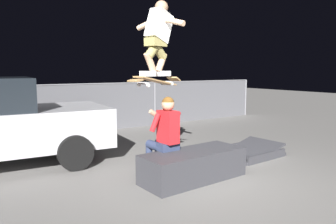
{
  "coord_description": "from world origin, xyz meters",
  "views": [
    {
      "loc": [
        -3.2,
        -3.72,
        1.69
      ],
      "look_at": [
        -0.46,
        0.36,
        1.05
      ],
      "focal_mm": 34.67,
      "sensor_mm": 36.0,
      "label": 1
    }
  ],
  "objects_px": {
    "ledge_box_main": "(193,165)",
    "skateboard": "(156,81)",
    "skater_airborne": "(158,35)",
    "kicker_ramp": "(249,153)",
    "person_sitting_on_ledge": "(164,133)"
  },
  "relations": [
    {
      "from": "person_sitting_on_ledge",
      "to": "kicker_ramp",
      "type": "bearing_deg",
      "value": 3.16
    },
    {
      "from": "kicker_ramp",
      "to": "ledge_box_main",
      "type": "bearing_deg",
      "value": -164.84
    },
    {
      "from": "skateboard",
      "to": "skater_airborne",
      "type": "bearing_deg",
      "value": 18.57
    },
    {
      "from": "skater_airborne",
      "to": "kicker_ramp",
      "type": "xyz_separation_m",
      "value": [
        2.21,
        0.14,
        -2.16
      ]
    },
    {
      "from": "skateboard",
      "to": "kicker_ramp",
      "type": "xyz_separation_m",
      "value": [
        2.26,
        0.15,
        -1.47
      ]
    },
    {
      "from": "person_sitting_on_ledge",
      "to": "skater_airborne",
      "type": "distance_m",
      "value": 1.51
    },
    {
      "from": "ledge_box_main",
      "to": "skateboard",
      "type": "height_order",
      "value": "skateboard"
    },
    {
      "from": "ledge_box_main",
      "to": "kicker_ramp",
      "type": "distance_m",
      "value": 1.87
    },
    {
      "from": "skateboard",
      "to": "skater_airborne",
      "type": "xyz_separation_m",
      "value": [
        0.05,
        0.02,
        0.69
      ]
    },
    {
      "from": "ledge_box_main",
      "to": "person_sitting_on_ledge",
      "type": "xyz_separation_m",
      "value": [
        -0.3,
        0.37,
        0.48
      ]
    },
    {
      "from": "person_sitting_on_ledge",
      "to": "skater_airborne",
      "type": "relative_size",
      "value": 1.15
    },
    {
      "from": "person_sitting_on_ledge",
      "to": "skateboard",
      "type": "bearing_deg",
      "value": -167.33
    },
    {
      "from": "ledge_box_main",
      "to": "kicker_ramp",
      "type": "xyz_separation_m",
      "value": [
        1.8,
        0.49,
        -0.17
      ]
    },
    {
      "from": "skater_airborne",
      "to": "kicker_ramp",
      "type": "height_order",
      "value": "skater_airborne"
    },
    {
      "from": "kicker_ramp",
      "to": "person_sitting_on_ledge",
      "type": "bearing_deg",
      "value": -176.84
    }
  ]
}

